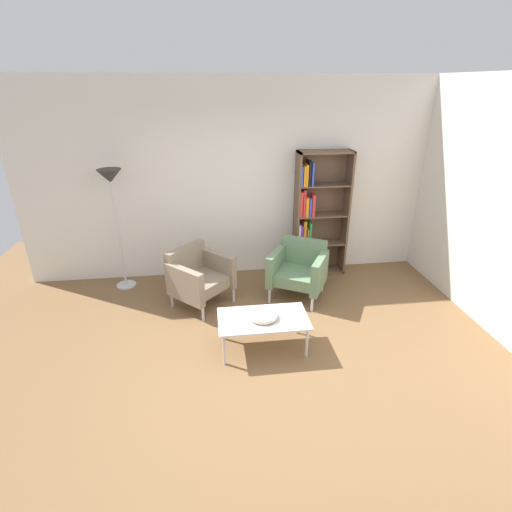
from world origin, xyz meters
The scene contains 9 objects.
ground_plane centered at (0.00, 0.00, 0.00)m, with size 8.32×8.32×0.00m, color brown.
plaster_back_panel centered at (0.00, 2.46, 1.45)m, with size 6.40×0.12×2.90m, color silver.
plaster_right_partition centered at (2.86, 0.60, 1.45)m, with size 0.12×5.20×2.90m, color silver.
bookshelf_tall centered at (1.10, 2.25, 0.94)m, with size 0.80×0.30×1.90m.
coffee_table_low centered at (0.04, 0.38, 0.37)m, with size 1.00×0.56×0.40m.
decorative_bowl centered at (0.04, 0.38, 0.43)m, with size 0.32×0.32×0.05m.
armchair_by_bookshelf centered at (0.70, 1.52, 0.41)m, with size 0.93×0.91×0.78m.
armchair_corner_red centered at (-0.68, 1.48, 0.41)m, with size 0.95×0.95×0.78m.
floor_lamp_torchiere centered at (-1.78, 2.11, 1.45)m, with size 0.32×0.32×1.74m.
Camera 1 is at (-0.50, -3.20, 2.78)m, focal length 27.17 mm.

